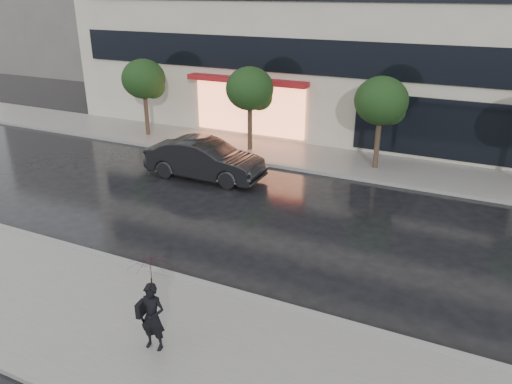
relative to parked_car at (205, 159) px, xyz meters
The scene contains 11 objects.
ground 6.78m from the parked_car, 63.08° to the right, with size 120.00×120.00×0.00m, color black.
sidewalk_near 9.77m from the parked_car, 71.77° to the right, with size 60.00×4.50×0.12m, color slate.
sidewalk_far 5.28m from the parked_car, 54.36° to the left, with size 60.00×3.50×0.12m, color slate.
curb_near 7.67m from the parked_car, 66.48° to the right, with size 60.00×0.25×0.14m, color gray.
curb_far 4.01m from the parked_car, 39.37° to the left, with size 60.00×0.25×0.14m, color gray.
bg_building_left 32.40m from the parked_car, 141.29° to the left, with size 14.00×10.00×12.00m, color #59544F.
tree_far_west 7.45m from the parked_car, 145.63° to the left, with size 2.20×2.20×3.99m.
tree_mid_west 4.55m from the parked_car, 88.47° to the left, with size 2.20×2.20×3.99m.
tree_mid_east 7.62m from the parked_car, 33.42° to the left, with size 2.20×2.20×3.99m.
parked_car is the anchor object (origin of this frame).
pedestrian_with_umbrella 10.65m from the parked_car, 64.39° to the right, with size 1.00×1.02×2.22m.
Camera 1 is at (7.23, -10.40, 7.27)m, focal length 35.00 mm.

